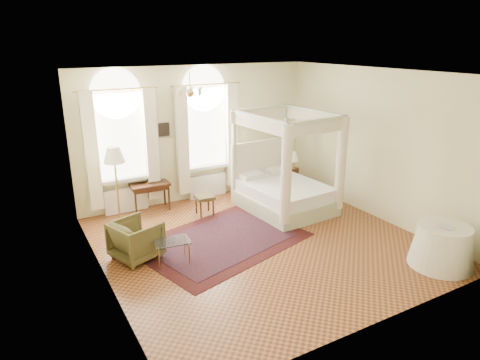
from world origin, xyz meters
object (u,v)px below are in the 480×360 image
object	(u,v)px
armchair	(136,240)
floor_lamp	(114,159)
side_table	(442,246)
canopy_bed	(285,188)
nightstand	(287,180)
coffee_table	(172,243)
writing_desk	(150,188)
stool	(205,199)

from	to	relation	value
armchair	floor_lamp	bearing A→B (deg)	-23.10
side_table	canopy_bed	bearing A→B (deg)	104.31
canopy_bed	nightstand	size ratio (longest dim) A/B	3.53
armchair	coffee_table	size ratio (longest dim) A/B	1.18
nightstand	armchair	xyz separation A→B (m)	(-4.53, -1.62, 0.04)
canopy_bed	writing_desk	distance (m)	3.17
nightstand	armchair	bearing A→B (deg)	-160.34
writing_desk	armchair	size ratio (longest dim) A/B	1.14
nightstand	stool	size ratio (longest dim) A/B	1.41
nightstand	side_table	bearing A→B (deg)	-88.34
nightstand	coffee_table	distance (m)	4.54
stool	side_table	distance (m)	4.99
writing_desk	canopy_bed	bearing A→B (deg)	-28.17
coffee_table	armchair	bearing A→B (deg)	136.58
armchair	side_table	xyz separation A→B (m)	(4.66, -2.94, 0.01)
floor_lamp	side_table	distance (m)	6.55
armchair	writing_desk	bearing A→B (deg)	-43.99
stool	armchair	size ratio (longest dim) A/B	0.58
side_table	writing_desk	bearing A→B (deg)	126.21
canopy_bed	side_table	world-z (taller)	canopy_bed
stool	floor_lamp	world-z (taller)	floor_lamp
nightstand	stool	world-z (taller)	nightstand
coffee_table	writing_desk	bearing A→B (deg)	80.10
canopy_bed	coffee_table	bearing A→B (deg)	-161.19
coffee_table	floor_lamp	distance (m)	2.42
side_table	nightstand	bearing A→B (deg)	91.66
writing_desk	coffee_table	world-z (taller)	writing_desk
canopy_bed	floor_lamp	size ratio (longest dim) A/B	1.32
canopy_bed	writing_desk	size ratio (longest dim) A/B	2.54
armchair	canopy_bed	bearing A→B (deg)	-100.10
writing_desk	stool	world-z (taller)	writing_desk
side_table	armchair	bearing A→B (deg)	147.82
nightstand	writing_desk	xyz separation A→B (m)	(-3.57, 0.50, 0.24)
canopy_bed	nightstand	world-z (taller)	canopy_bed
floor_lamp	armchair	bearing A→B (deg)	-93.57
armchair	floor_lamp	distance (m)	1.99
writing_desk	side_table	bearing A→B (deg)	-53.79
stool	coffee_table	xyz separation A→B (m)	(-1.46, -1.75, -0.00)
armchair	coffee_table	bearing A→B (deg)	-152.95
canopy_bed	writing_desk	world-z (taller)	canopy_bed
nightstand	floor_lamp	xyz separation A→B (m)	(-4.43, 0.01, 1.17)
stool	side_table	bearing A→B (deg)	-57.32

